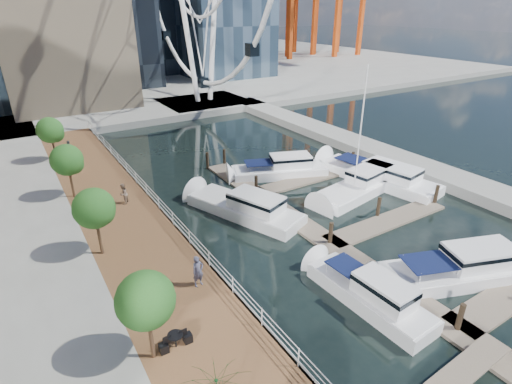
% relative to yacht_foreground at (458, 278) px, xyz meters
% --- Properties ---
extents(ground, '(520.00, 520.00, 0.00)m').
position_rel_yacht_foreground_xyz_m(ground, '(-7.27, -0.69, 0.00)').
color(ground, black).
rests_on(ground, ground).
extents(boardwalk, '(6.00, 60.00, 1.00)m').
position_rel_yacht_foreground_xyz_m(boardwalk, '(-16.27, 14.31, 0.50)').
color(boardwalk, brown).
rests_on(boardwalk, ground).
extents(seawall, '(0.25, 60.00, 1.00)m').
position_rel_yacht_foreground_xyz_m(seawall, '(-13.27, 14.31, 0.50)').
color(seawall, '#595954').
rests_on(seawall, ground).
extents(land_far, '(200.00, 114.00, 1.00)m').
position_rel_yacht_foreground_xyz_m(land_far, '(-7.27, 101.31, 0.50)').
color(land_far, gray).
rests_on(land_far, ground).
extents(breakwater, '(4.00, 60.00, 1.00)m').
position_rel_yacht_foreground_xyz_m(breakwater, '(12.73, 19.31, 0.50)').
color(breakwater, gray).
rests_on(breakwater, ground).
extents(pier, '(14.00, 12.00, 1.00)m').
position_rel_yacht_foreground_xyz_m(pier, '(6.73, 51.31, 0.50)').
color(pier, gray).
rests_on(pier, ground).
extents(railing, '(0.10, 60.00, 1.05)m').
position_rel_yacht_foreground_xyz_m(railing, '(-13.37, 14.31, 1.52)').
color(railing, white).
rests_on(railing, boardwalk).
extents(floating_docks, '(16.00, 34.00, 2.60)m').
position_rel_yacht_foreground_xyz_m(floating_docks, '(0.70, 9.29, 0.49)').
color(floating_docks, '#6D6051').
rests_on(floating_docks, ground).
extents(street_trees, '(2.60, 42.60, 4.60)m').
position_rel_yacht_foreground_xyz_m(street_trees, '(-18.67, 13.31, 4.29)').
color(street_trees, '#3F2B1C').
rests_on(street_trees, ground).
extents(yacht_foreground, '(11.74, 6.81, 2.15)m').
position_rel_yacht_foreground_xyz_m(yacht_foreground, '(0.00, 0.00, 0.00)').
color(yacht_foreground, silver).
rests_on(yacht_foreground, ground).
extents(pedestrian_near, '(0.77, 0.56, 1.94)m').
position_rel_yacht_foreground_xyz_m(pedestrian_near, '(-14.72, 6.93, 1.97)').
color(pedestrian_near, '#4C4D66').
rests_on(pedestrian_near, boardwalk).
extents(pedestrian_mid, '(1.04, 1.08, 1.75)m').
position_rel_yacht_foreground_xyz_m(pedestrian_mid, '(-15.44, 19.73, 1.87)').
color(pedestrian_mid, '#836B5A').
rests_on(pedestrian_mid, boardwalk).
extents(pedestrian_far, '(1.17, 0.51, 1.98)m').
position_rel_yacht_foreground_xyz_m(pedestrian_far, '(-17.25, 33.25, 1.99)').
color(pedestrian_far, '#353C42').
rests_on(pedestrian_far, boardwalk).
extents(moored_yachts, '(20.83, 32.01, 11.50)m').
position_rel_yacht_foreground_xyz_m(moored_yachts, '(2.18, 11.62, 0.00)').
color(moored_yachts, white).
rests_on(moored_yachts, ground).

